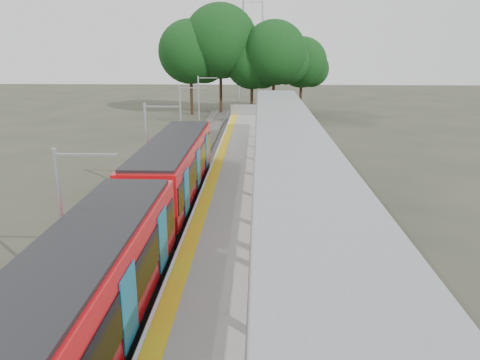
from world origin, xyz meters
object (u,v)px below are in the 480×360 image
(bench_mid, at_px, (293,160))
(bench_far, at_px, (292,157))
(info_pillar_near, at_px, (280,240))
(litter_bin, at_px, (296,199))
(train, at_px, (143,213))
(bench_near, at_px, (337,314))
(info_pillar_far, at_px, (294,184))

(bench_mid, distance_m, bench_far, 0.72)
(info_pillar_near, relative_size, litter_bin, 1.92)
(bench_far, xyz_separation_m, litter_bin, (-0.37, -8.13, -0.12))
(bench_mid, relative_size, info_pillar_near, 0.96)
(info_pillar_near, bearing_deg, litter_bin, 58.27)
(train, relative_size, bench_near, 16.74)
(info_pillar_near, xyz_separation_m, litter_bin, (0.99, 5.67, -0.32))
(bench_near, relative_size, bench_mid, 0.94)
(litter_bin, bearing_deg, train, -149.73)
(train, height_order, info_pillar_far, train)
(bench_mid, xyz_separation_m, litter_bin, (-0.38, -7.42, -0.14))
(info_pillar_far, bearing_deg, bench_far, 111.75)
(litter_bin, bearing_deg, bench_mid, 87.07)
(info_pillar_near, xyz_separation_m, info_pillar_far, (1.01, 7.40, -0.09))
(train, bearing_deg, litter_bin, 30.27)
(bench_mid, xyz_separation_m, info_pillar_near, (-1.37, -13.09, 0.18))
(train, relative_size, bench_far, 16.64)
(litter_bin, bearing_deg, info_pillar_far, 89.54)
(bench_near, xyz_separation_m, info_pillar_near, (-1.34, 4.35, 0.22))
(bench_mid, distance_m, litter_bin, 7.43)
(litter_bin, bearing_deg, bench_near, -88.04)
(train, distance_m, info_pillar_far, 8.43)
(bench_near, bearing_deg, info_pillar_far, 68.04)
(train, height_order, bench_near, train)
(info_pillar_near, bearing_deg, train, 138.44)
(bench_mid, height_order, info_pillar_far, info_pillar_far)
(bench_mid, bearing_deg, train, -130.70)
(train, relative_size, info_pillar_far, 16.96)
(train, bearing_deg, bench_far, 60.32)
(bench_far, bearing_deg, info_pillar_far, -91.50)
(bench_far, distance_m, info_pillar_near, 13.87)
(bench_near, distance_m, bench_mid, 17.44)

